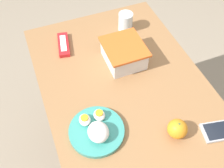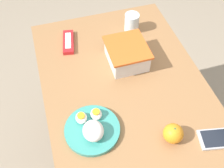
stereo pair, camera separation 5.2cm
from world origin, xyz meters
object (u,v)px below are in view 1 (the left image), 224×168
Objects in this scene: candy_bar at (64,45)px; drinking_glass at (125,22)px; food_container at (124,54)px; cell_phone at (221,131)px; orange_fruit at (177,129)px; rice_plate at (97,130)px.

drinking_glass reaches higher than candy_bar.
food_container is 0.21m from drinking_glass.
drinking_glass reaches higher than cell_phone.
orange_fruit is at bearing -5.25° from drinking_glass.
food_container is 1.26× the size of cell_phone.
rice_plate is 0.58m from drinking_glass.
cell_phone is 1.63× the size of drinking_glass.
rice_plate is 0.45m from cell_phone.
rice_plate is at bearing -0.46° from candy_bar.
rice_plate is (-0.11, -0.26, -0.02)m from orange_fruit.
food_container reaches higher than candy_bar.
orange_fruit is 0.46× the size of candy_bar.
candy_bar reaches higher than cell_phone.
rice_plate is at bearing -38.09° from food_container.
drinking_glass is (-0.48, 0.32, 0.02)m from rice_plate.
orange_fruit reaches higher than cell_phone.
rice_plate is 1.37× the size of cell_phone.
cell_phone is at bearing 71.60° from orange_fruit.
food_container reaches higher than drinking_glass.
orange_fruit is 0.28m from rice_plate.
drinking_glass is (-0.19, 0.09, 0.00)m from food_container.
food_container is 0.40m from orange_fruit.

